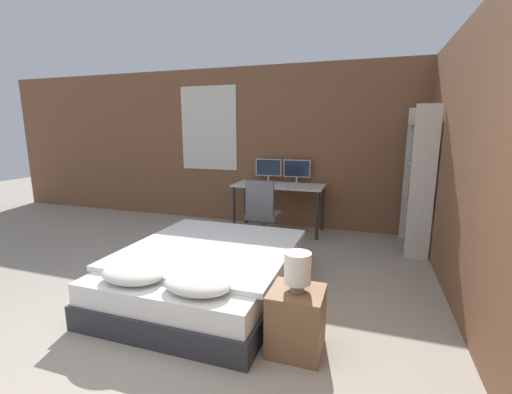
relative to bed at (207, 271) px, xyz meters
The scene contains 13 objects.
ground_plane 1.43m from the bed, 81.19° to the right, with size 20.00×20.00×0.00m, color #9E9384.
wall_back 2.98m from the bed, 85.99° to the left, with size 12.00×0.08×2.70m.
wall_side_right 2.61m from the bed, ahead, with size 0.06×12.00×2.70m.
bed is the anchor object (origin of this frame).
nightstand 1.24m from the bed, 30.76° to the right, with size 0.40×0.39×0.49m.
bedside_lamp 1.31m from the bed, 30.76° to the right, with size 0.20×0.20×0.30m.
desk 2.40m from the bed, 86.73° to the left, with size 1.45×0.65×0.78m.
monitor_left 2.69m from the bed, 92.42° to the left, with size 0.45×0.16×0.39m.
monitor_right 2.72m from the bed, 81.66° to the left, with size 0.45×0.16×0.39m.
keyboard 2.21m from the bed, 86.39° to the left, with size 0.37×0.13×0.02m.
computer_mouse 2.24m from the bed, 79.17° to the left, with size 0.07×0.05×0.04m.
office_chair 1.61m from the bed, 86.58° to the left, with size 0.52×0.52×0.96m.
bookshelf 3.08m from the bed, 43.40° to the left, with size 0.29×0.91×1.96m.
Camera 1 is at (1.31, -1.57, 1.67)m, focal length 24.00 mm.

